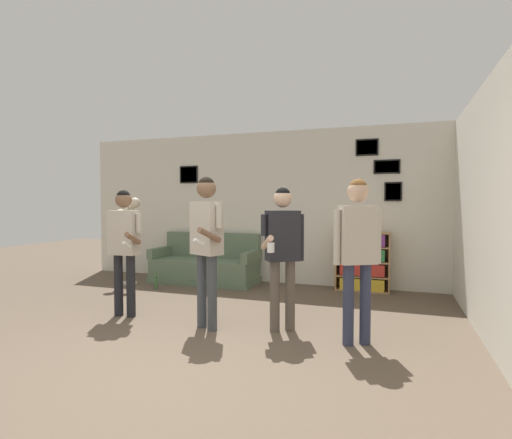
{
  "coord_description": "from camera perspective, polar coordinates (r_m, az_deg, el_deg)",
  "views": [
    {
      "loc": [
        1.89,
        -2.8,
        1.43
      ],
      "look_at": [
        0.21,
        2.02,
        1.22
      ],
      "focal_mm": 28.0,
      "sensor_mm": 36.0,
      "label": 1
    }
  ],
  "objects": [
    {
      "name": "ground_plane",
      "position": [
        3.67,
        -14.58,
        -20.62
      ],
      "size": [
        20.0,
        20.0,
        0.0
      ],
      "primitive_type": "plane",
      "color": "brown"
    },
    {
      "name": "wall_right",
      "position": [
        4.91,
        29.77,
        1.15
      ],
      "size": [
        0.06,
        6.45,
        2.7
      ],
      "color": "silver",
      "rests_on": "ground_plane"
    },
    {
      "name": "drinking_cup",
      "position": [
        6.69,
        14.53,
        -1.22
      ],
      "size": [
        0.07,
        0.07,
        0.12
      ],
      "color": "red",
      "rests_on": "bookshelf"
    },
    {
      "name": "person_watcher_holding_cup",
      "position": [
        4.44,
        3.83,
        -3.48
      ],
      "size": [
        0.43,
        0.56,
        1.6
      ],
      "color": "brown",
      "rests_on": "ground_plane"
    },
    {
      "name": "bottle_on_floor",
      "position": [
        6.91,
        -14.14,
        -8.71
      ],
      "size": [
        0.06,
        0.06,
        0.28
      ],
      "color": "#3D6638",
      "rests_on": "ground_plane"
    },
    {
      "name": "couch",
      "position": [
        7.3,
        -7.21,
        -6.62
      ],
      "size": [
        1.92,
        0.8,
        0.87
      ],
      "color": "#5B7056",
      "rests_on": "ground_plane"
    },
    {
      "name": "person_spectator_near_bookshelf",
      "position": [
        4.12,
        14.29,
        -3.33
      ],
      "size": [
        0.45,
        0.35,
        1.67
      ],
      "color": "#2D334C",
      "rests_on": "ground_plane"
    },
    {
      "name": "floor_lamp",
      "position": [
        7.33,
        -17.77,
        0.2
      ],
      "size": [
        0.4,
        0.43,
        1.53
      ],
      "color": "#ADA89E",
      "rests_on": "ground_plane"
    },
    {
      "name": "person_player_foreground_left",
      "position": [
        5.27,
        -18.35,
        -2.77
      ],
      "size": [
        0.51,
        0.43,
        1.59
      ],
      "color": "black",
      "rests_on": "ground_plane"
    },
    {
      "name": "wall_back",
      "position": [
        7.13,
        3.88,
        1.78
      ],
      "size": [
        7.92,
        0.08,
        2.7
      ],
      "color": "silver",
      "rests_on": "ground_plane"
    },
    {
      "name": "person_player_foreground_center",
      "position": [
        4.53,
        -7.1,
        -2.25
      ],
      "size": [
        0.46,
        0.58,
        1.72
      ],
      "color": "#3D4247",
      "rests_on": "ground_plane"
    },
    {
      "name": "bookshelf",
      "position": [
        6.74,
        14.97,
        -5.82
      ],
      "size": [
        0.85,
        0.3,
        0.96
      ],
      "color": "#A87F51",
      "rests_on": "ground_plane"
    }
  ]
}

